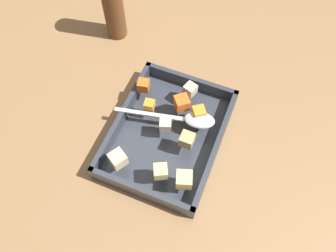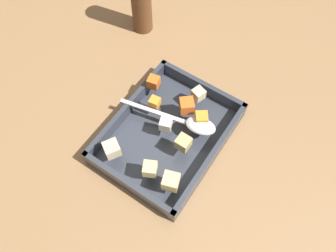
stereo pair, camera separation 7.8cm
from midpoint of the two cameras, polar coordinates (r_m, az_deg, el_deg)
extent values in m
plane|color=#936D47|center=(0.84, -2.64, -2.33)|extent=(4.00, 4.00, 0.00)
cube|color=#333842|center=(0.83, -2.69, -2.08)|extent=(0.33, 0.25, 0.01)
cube|color=#333842|center=(0.79, 5.23, -4.11)|extent=(0.33, 0.01, 0.04)
cube|color=#333842|center=(0.84, -10.24, 1.48)|extent=(0.33, 0.01, 0.04)
cube|color=#333842|center=(0.76, -7.59, -11.10)|extent=(0.01, 0.25, 0.04)
cube|color=#333842|center=(0.89, 1.32, 7.19)|extent=(0.01, 0.25, 0.04)
cube|color=orange|center=(0.80, 2.42, 2.00)|extent=(0.04, 0.04, 0.03)
cube|color=orange|center=(0.85, -6.80, 6.59)|extent=(0.03, 0.03, 0.03)
cube|color=orange|center=(0.81, -0.42, 3.69)|extent=(0.05, 0.05, 0.03)
cube|color=orange|center=(0.81, -5.90, 3.28)|extent=(0.03, 0.03, 0.02)
cube|color=beige|center=(0.75, -11.38, -5.74)|extent=(0.05, 0.05, 0.03)
cube|color=#E0CC89|center=(0.73, -4.33, -7.90)|extent=(0.04, 0.04, 0.03)
cube|color=beige|center=(0.78, -3.19, 0.21)|extent=(0.03, 0.03, 0.03)
cube|color=beige|center=(0.83, 1.08, 5.94)|extent=(0.03, 0.03, 0.03)
cube|color=tan|center=(0.76, 0.28, -2.57)|extent=(0.03, 0.03, 0.03)
cube|color=#E0CC89|center=(0.72, -0.41, -9.29)|extent=(0.04, 0.04, 0.03)
ellipsoid|color=silver|center=(0.79, 2.52, 0.75)|extent=(0.06, 0.08, 0.02)
cube|color=silver|center=(0.81, -5.96, 1.74)|extent=(0.05, 0.17, 0.01)
cylinder|color=brown|center=(0.98, -11.74, 19.55)|extent=(0.06, 0.06, 0.23)
camera|label=1|loc=(0.04, -92.87, -5.18)|focal=36.27mm
camera|label=2|loc=(0.04, 87.13, 5.18)|focal=36.27mm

